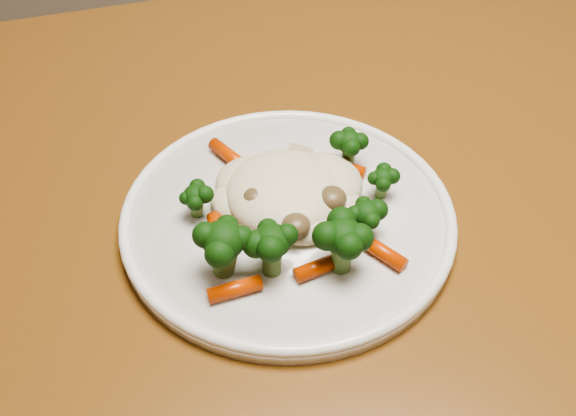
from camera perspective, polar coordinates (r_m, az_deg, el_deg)
name	(u,v)px	position (r m, az deg, el deg)	size (l,w,h in m)	color
dining_table	(177,328)	(0.66, -8.76, -9.34)	(1.35, 1.02, 0.75)	brown
plate	(288,220)	(0.59, 0.00, -0.95)	(0.27, 0.27, 0.01)	white
meal	(289,203)	(0.57, 0.12, 0.37)	(0.18, 0.18, 0.05)	beige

